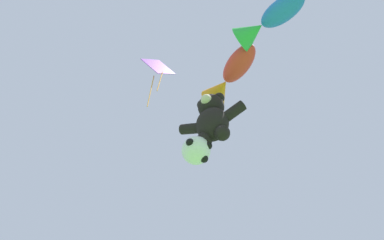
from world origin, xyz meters
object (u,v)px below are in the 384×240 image
(fish_kite_crimson, at_px, (229,77))
(fish_kite_cobalt, at_px, (267,22))
(diamond_kite, at_px, (158,69))
(soccer_ball_kite, at_px, (196,150))
(teddy_bear_kite, at_px, (212,118))

(fish_kite_crimson, bearing_deg, fish_kite_cobalt, -33.80)
(diamond_kite, bearing_deg, fish_kite_crimson, 12.68)
(soccer_ball_kite, bearing_deg, diamond_kite, -150.71)
(fish_kite_cobalt, bearing_deg, diamond_kite, 171.81)
(teddy_bear_kite, height_order, soccer_ball_kite, teddy_bear_kite)
(teddy_bear_kite, height_order, diamond_kite, diamond_kite)
(fish_kite_crimson, relative_size, fish_kite_cobalt, 1.02)
(teddy_bear_kite, relative_size, fish_kite_crimson, 0.92)
(fish_kite_cobalt, bearing_deg, fish_kite_crimson, 146.20)
(fish_kite_crimson, bearing_deg, teddy_bear_kite, 167.33)
(teddy_bear_kite, xyz_separation_m, diamond_kite, (-1.75, -0.74, 3.38))
(soccer_ball_kite, xyz_separation_m, diamond_kite, (-1.23, -0.69, 4.64))
(fish_kite_cobalt, height_order, diamond_kite, diamond_kite)
(fish_kite_crimson, distance_m, fish_kite_cobalt, 2.14)
(fish_kite_crimson, xyz_separation_m, diamond_kite, (-2.52, -0.57, 1.76))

